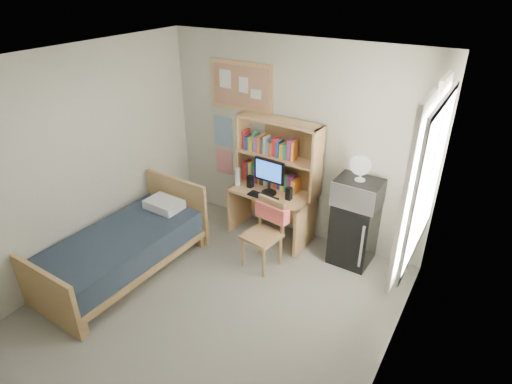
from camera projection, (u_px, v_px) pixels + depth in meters
The scene contains 25 objects.
floor at pixel (200, 321), 4.51m from camera, with size 3.60×4.20×0.02m, color gray.
ceiling at pixel (179, 69), 3.29m from camera, with size 3.60×4.20×0.02m, color white.
wall_back at pixel (294, 142), 5.49m from camera, with size 3.60×0.04×2.60m, color beige.
wall_left at pixel (63, 171), 4.71m from camera, with size 0.04×4.20×2.60m, color beige.
wall_right at pixel (388, 280), 3.08m from camera, with size 0.04×4.20×2.60m, color beige.
window_unit at pixel (424, 178), 3.87m from camera, with size 0.10×1.40×1.70m, color white.
curtain_left at pixel (410, 196), 3.58m from camera, with size 0.04×0.55×1.70m, color white.
curtain_right at pixel (430, 162), 4.19m from camera, with size 0.04×0.55×1.70m, color white.
bulletin_board at pixel (241, 87), 5.54m from camera, with size 0.94×0.03×0.64m, color tan.
poster_wave at pixel (223, 131), 6.00m from camera, with size 0.30×0.01×0.42m, color #265B9A.
poster_japan at pixel (224, 162), 6.22m from camera, with size 0.28×0.01×0.36m, color red.
desk at pixel (271, 214), 5.78m from camera, with size 1.09×0.54×0.68m, color tan.
desk_chair at pixel (262, 236), 5.13m from camera, with size 0.44×0.44×0.87m, color tan.
mini_fridge at pixel (354, 232), 5.25m from camera, with size 0.48×0.48×0.82m, color black.
bed at pixel (123, 253), 5.10m from camera, with size 0.96×1.92×0.53m, color #1C2633.
hutch at pixel (278, 155), 5.51m from camera, with size 1.15×0.29×0.94m, color tan.
monitor at pixel (269, 177), 5.47m from camera, with size 0.43×0.03×0.46m, color black.
keyboard at pixel (263, 197), 5.47m from camera, with size 0.41×0.13×0.02m, color black.
speaker_left at pixel (250, 182), 5.69m from camera, with size 0.07×0.07×0.17m, color black.
speaker_right at pixel (289, 194), 5.38m from camera, with size 0.07×0.07×0.17m, color black.
water_bottle at pixel (238, 177), 5.73m from camera, with size 0.07×0.07×0.24m, color white.
hoodie at pixel (272, 212), 5.16m from camera, with size 0.43×0.13×0.21m, color #FF6B61.
microwave at pixel (358, 192), 4.97m from camera, with size 0.53×0.40×0.31m, color silver.
desk_fan at pixel (361, 169), 4.83m from camera, with size 0.23×0.23×0.29m, color white.
pillow at pixel (164, 204), 5.51m from camera, with size 0.46×0.32×0.11m, color white.
Camera 1 is at (2.23, -2.57, 3.30)m, focal length 30.00 mm.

